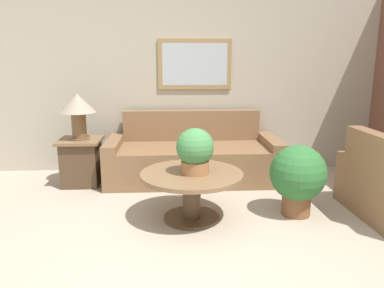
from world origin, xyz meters
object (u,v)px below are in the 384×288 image
(potted_plant_floor, at_px, (298,176))
(side_table, at_px, (81,161))
(table_lamp, at_px, (78,108))
(couch_main, at_px, (193,158))
(coffee_table, at_px, (192,186))
(potted_plant_on_table, at_px, (195,150))

(potted_plant_floor, bearing_deg, side_table, 155.57)
(table_lamp, xyz_separation_m, potted_plant_floor, (2.46, -1.12, -0.58))
(couch_main, height_order, coffee_table, couch_main)
(coffee_table, xyz_separation_m, potted_plant_on_table, (0.03, -0.02, 0.37))
(side_table, height_order, potted_plant_floor, potted_plant_floor)
(side_table, distance_m, potted_plant_floor, 2.70)
(side_table, bearing_deg, couch_main, 5.62)
(couch_main, distance_m, potted_plant_floor, 1.62)
(side_table, relative_size, potted_plant_on_table, 1.33)
(coffee_table, distance_m, side_table, 1.80)
(couch_main, distance_m, side_table, 1.46)
(coffee_table, distance_m, potted_plant_floor, 1.10)
(couch_main, height_order, potted_plant_floor, couch_main)
(coffee_table, relative_size, potted_plant_on_table, 2.28)
(couch_main, xyz_separation_m, coffee_table, (-0.09, -1.31, 0.06))
(coffee_table, bearing_deg, table_lamp, 139.41)
(potted_plant_on_table, bearing_deg, coffee_table, 151.72)
(potted_plant_on_table, distance_m, potted_plant_floor, 1.11)
(side_table, height_order, table_lamp, table_lamp)
(side_table, bearing_deg, coffee_table, -40.59)
(couch_main, relative_size, potted_plant_on_table, 5.04)
(couch_main, height_order, side_table, couch_main)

